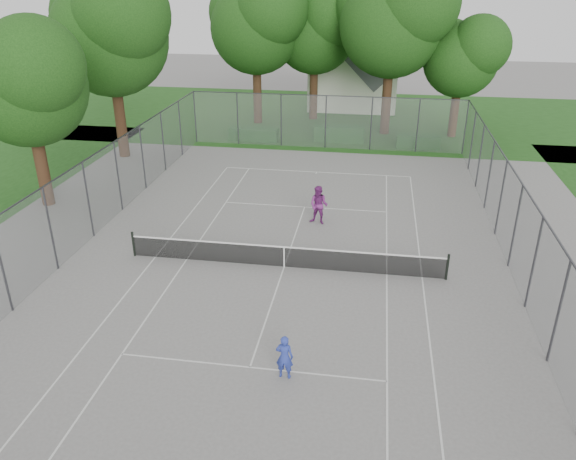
# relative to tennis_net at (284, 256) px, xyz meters

# --- Properties ---
(ground) EXTENTS (120.00, 120.00, 0.00)m
(ground) POSITION_rel_tennis_net_xyz_m (0.00, 0.00, -0.51)
(ground) COLOR slate
(ground) RESTS_ON ground
(grass_far) EXTENTS (60.00, 20.00, 0.00)m
(grass_far) POSITION_rel_tennis_net_xyz_m (0.00, 26.00, -0.51)
(grass_far) COLOR #1B4814
(grass_far) RESTS_ON ground
(court_markings) EXTENTS (11.03, 23.83, 0.01)m
(court_markings) POSITION_rel_tennis_net_xyz_m (0.00, 0.00, -0.50)
(court_markings) COLOR silver
(court_markings) RESTS_ON ground
(tennis_net) EXTENTS (12.87, 0.10, 1.10)m
(tennis_net) POSITION_rel_tennis_net_xyz_m (0.00, 0.00, 0.00)
(tennis_net) COLOR black
(tennis_net) RESTS_ON ground
(perimeter_fence) EXTENTS (18.08, 34.08, 3.52)m
(perimeter_fence) POSITION_rel_tennis_net_xyz_m (0.00, 0.00, 1.30)
(perimeter_fence) COLOR #38383D
(perimeter_fence) RESTS_ON ground
(tree_far_left) EXTENTS (7.68, 7.01, 11.04)m
(tree_far_left) POSITION_rel_tennis_net_xyz_m (-5.78, 22.95, 7.07)
(tree_far_left) COLOR #352013
(tree_far_left) RESTS_ON ground
(tree_far_midleft) EXTENTS (7.30, 6.67, 10.50)m
(tree_far_midleft) POSITION_rel_tennis_net_xyz_m (-1.65, 24.89, 6.70)
(tree_far_midleft) COLOR #352013
(tree_far_midleft) RESTS_ON ground
(tree_far_midright) EXTENTS (8.26, 7.54, 11.88)m
(tree_far_midright) POSITION_rel_tennis_net_xyz_m (4.05, 21.27, 7.65)
(tree_far_midright) COLOR #352013
(tree_far_midright) RESTS_ON ground
(tree_far_right) EXTENTS (5.84, 5.33, 8.39)m
(tree_far_right) POSITION_rel_tennis_net_xyz_m (8.83, 21.25, 5.25)
(tree_far_right) COLOR #352013
(tree_far_right) RESTS_ON ground
(tree_side_back) EXTENTS (7.96, 7.27, 11.44)m
(tree_side_back) POSITION_rel_tennis_net_xyz_m (-12.53, 13.09, 7.35)
(tree_side_back) COLOR #352013
(tree_side_back) RESTS_ON ground
(tree_side_front) EXTENTS (6.46, 5.90, 9.29)m
(tree_side_front) POSITION_rel_tennis_net_xyz_m (-13.00, 4.73, 5.87)
(tree_side_front) COLOR #352013
(tree_side_front) RESTS_ON ground
(hedge_left) EXTENTS (3.44, 1.03, 0.86)m
(hedge_left) POSITION_rel_tennis_net_xyz_m (-5.15, 18.11, -0.08)
(hedge_left) COLOR #184817
(hedge_left) RESTS_ON ground
(hedge_mid) EXTENTS (3.46, 0.99, 1.09)m
(hedge_mid) POSITION_rel_tennis_net_xyz_m (0.81, 18.70, 0.03)
(hedge_mid) COLOR #184817
(hedge_mid) RESTS_ON ground
(hedge_right) EXTENTS (2.88, 1.06, 0.86)m
(hedge_right) POSITION_rel_tennis_net_xyz_m (6.20, 18.01, -0.08)
(hedge_right) COLOR #184817
(hedge_right) RESTS_ON ground
(house) EXTENTS (7.30, 5.65, 9.08)m
(house) POSITION_rel_tennis_net_xyz_m (1.16, 29.72, 3.15)
(house) COLOR white
(house) RESTS_ON ground
(girl_player) EXTENTS (0.54, 0.37, 1.43)m
(girl_player) POSITION_rel_tennis_net_xyz_m (1.11, -6.65, 0.21)
(girl_player) COLOR #2C3DA7
(girl_player) RESTS_ON ground
(woman_player) EXTENTS (1.05, 0.91, 1.85)m
(woman_player) POSITION_rel_tennis_net_xyz_m (0.91, 4.53, 0.42)
(woman_player) COLOR #7B2977
(woman_player) RESTS_ON ground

